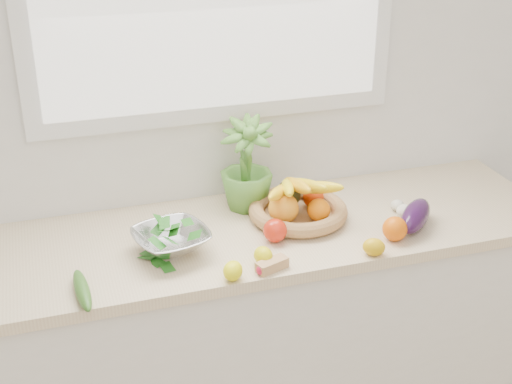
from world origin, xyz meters
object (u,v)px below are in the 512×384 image
object	(u,v)px
apple	(275,230)
fruit_basket	(297,205)
cucumber	(82,290)
potted_herb	(246,165)
eggplant	(415,216)
colander_with_spinach	(171,236)

from	to	relation	value
apple	fruit_basket	distance (m)	0.18
cucumber	potted_herb	xyz separation A→B (m)	(0.62, 0.41, 0.15)
eggplant	cucumber	xyz separation A→B (m)	(-1.12, -0.08, -0.02)
apple	eggplant	xyz separation A→B (m)	(0.49, -0.05, 0.00)
eggplant	cucumber	size ratio (longest dim) A/B	0.98
eggplant	cucumber	world-z (taller)	eggplant
cucumber	potted_herb	size ratio (longest dim) A/B	0.67
eggplant	fruit_basket	bearing A→B (deg)	153.22
eggplant	fruit_basket	xyz separation A→B (m)	(-0.36, 0.18, 0.01)
colander_with_spinach	cucumber	bearing A→B (deg)	-150.66
fruit_basket	colander_with_spinach	size ratio (longest dim) A/B	1.26
apple	potted_herb	bearing A→B (deg)	93.47
potted_herb	fruit_basket	bearing A→B (deg)	-45.06
eggplant	potted_herb	size ratio (longest dim) A/B	0.66
eggplant	cucumber	distance (m)	1.13
cucumber	fruit_basket	xyz separation A→B (m)	(0.76, 0.26, 0.03)
apple	fruit_basket	size ratio (longest dim) A/B	0.22
potted_herb	colander_with_spinach	distance (m)	0.42
colander_with_spinach	apple	bearing A→B (deg)	-4.89
apple	colander_with_spinach	xyz separation A→B (m)	(-0.34, 0.03, 0.02)
apple	colander_with_spinach	bearing A→B (deg)	175.11
eggplant	colander_with_spinach	size ratio (longest dim) A/B	0.78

